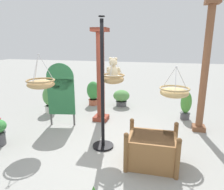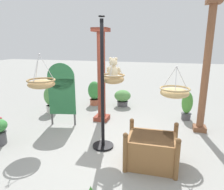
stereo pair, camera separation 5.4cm
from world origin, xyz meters
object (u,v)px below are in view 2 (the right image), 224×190
at_px(display_sign_board, 62,89).
at_px(potted_plant_flowering_red, 51,98).
at_px(hanging_basket_right_low, 175,92).
at_px(teddy_bear, 113,69).
at_px(potted_plant_bushy_green, 123,97).
at_px(potted_plant_tall_leafy, 187,105).
at_px(display_pole_central, 103,109).
at_px(greenhouse_pillar_right, 101,78).
at_px(wooden_planter_box, 151,149).
at_px(hanging_basket_left_high, 41,83).
at_px(hanging_basket_with_teddy, 113,78).
at_px(greenhouse_pillar_left, 206,72).
at_px(potted_plant_trailing_ivy, 94,92).

bearing_deg(display_sign_board, potted_plant_flowering_red, 136.24).
bearing_deg(hanging_basket_right_low, potted_plant_flowering_red, 161.50).
height_order(hanging_basket_right_low, potted_plant_flowering_red, hanging_basket_right_low).
relative_size(teddy_bear, potted_plant_bushy_green, 0.76).
distance_m(potted_plant_flowering_red, potted_plant_tall_leafy, 4.10).
bearing_deg(display_pole_central, potted_plant_flowering_red, 143.30).
bearing_deg(potted_plant_flowering_red, display_sign_board, -43.76).
bearing_deg(hanging_basket_right_low, greenhouse_pillar_right, 152.06).
xyz_separation_m(greenhouse_pillar_right, potted_plant_bushy_green, (0.27, 1.47, -0.90)).
bearing_deg(potted_plant_tall_leafy, wooden_planter_box, -106.41).
relative_size(display_pole_central, potted_plant_tall_leafy, 3.21).
distance_m(hanging_basket_left_high, potted_plant_bushy_green, 3.32).
relative_size(hanging_basket_left_high, potted_plant_bushy_green, 1.32).
distance_m(hanging_basket_left_high, hanging_basket_right_low, 2.81).
bearing_deg(hanging_basket_right_low, teddy_bear, -170.83).
bearing_deg(potted_plant_tall_leafy, hanging_basket_right_low, -103.52).
bearing_deg(display_pole_central, greenhouse_pillar_right, 109.61).
xyz_separation_m(greenhouse_pillar_right, wooden_planter_box, (1.57, -1.87, -0.92)).
height_order(hanging_basket_with_teddy, teddy_bear, same).
bearing_deg(greenhouse_pillar_left, potted_plant_bushy_green, 147.27).
height_order(teddy_bear, wooden_planter_box, teddy_bear).
height_order(hanging_basket_left_high, potted_plant_tall_leafy, hanging_basket_left_high).
bearing_deg(wooden_planter_box, hanging_basket_left_high, 171.52).
bearing_deg(display_sign_board, teddy_bear, -21.01).
bearing_deg(greenhouse_pillar_right, hanging_basket_right_low, -27.94).
distance_m(hanging_basket_right_low, greenhouse_pillar_left, 1.24).
xyz_separation_m(hanging_basket_with_teddy, potted_plant_tall_leafy, (1.65, 1.94, -1.02)).
height_order(potted_plant_trailing_ivy, display_sign_board, display_sign_board).
relative_size(display_pole_central, hanging_basket_left_high, 3.53).
bearing_deg(hanging_basket_left_high, hanging_basket_with_teddy, 10.04).
distance_m(hanging_basket_with_teddy, display_sign_board, 1.75).
bearing_deg(hanging_basket_with_teddy, potted_plant_flowering_red, 149.20).
bearing_deg(potted_plant_trailing_ivy, display_pole_central, -66.02).
height_order(hanging_basket_with_teddy, display_sign_board, hanging_basket_with_teddy).
bearing_deg(display_pole_central, wooden_planter_box, -20.07).
height_order(hanging_basket_right_low, potted_plant_bushy_green, hanging_basket_right_low).
bearing_deg(wooden_planter_box, hanging_basket_with_teddy, 144.72).
relative_size(hanging_basket_left_high, potted_plant_trailing_ivy, 0.88).
bearing_deg(teddy_bear, greenhouse_pillar_left, 31.51).
bearing_deg(potted_plant_bushy_green, hanging_basket_right_low, -56.42).
distance_m(teddy_bear, potted_plant_flowering_red, 3.05).
height_order(teddy_bear, display_sign_board, teddy_bear).
height_order(hanging_basket_with_teddy, hanging_basket_left_high, hanging_basket_left_high).
distance_m(teddy_bear, display_sign_board, 1.80).
xyz_separation_m(potted_plant_trailing_ivy, display_sign_board, (-0.16, -1.95, 0.52)).
distance_m(greenhouse_pillar_right, potted_plant_flowering_red, 1.92).
bearing_deg(potted_plant_flowering_red, greenhouse_pillar_right, -6.82).
distance_m(display_pole_central, potted_plant_bushy_green, 3.01).
bearing_deg(hanging_basket_with_teddy, teddy_bear, 90.00).
distance_m(hanging_basket_right_low, potted_plant_trailing_ivy, 3.61).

